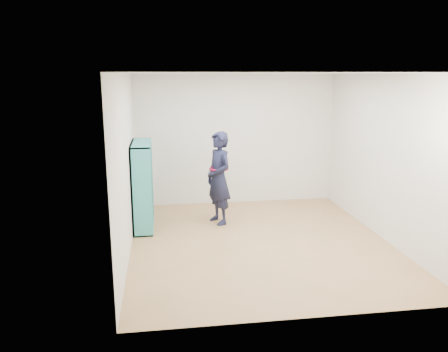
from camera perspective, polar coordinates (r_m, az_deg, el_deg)
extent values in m
plane|color=#9A7846|center=(7.00, 4.67, -8.55)|extent=(4.50, 4.50, 0.00)
plane|color=white|center=(6.51, 5.10, 13.25)|extent=(4.50, 4.50, 0.00)
cube|color=silver|center=(6.48, -12.62, 1.42)|extent=(0.02, 4.50, 2.60)
cube|color=silver|center=(7.34, 20.27, 2.26)|extent=(0.02, 4.50, 2.60)
cube|color=silver|center=(8.81, 1.58, 4.75)|extent=(4.00, 0.02, 2.60)
cube|color=silver|center=(4.53, 11.28, -3.53)|extent=(4.00, 0.02, 2.60)
cube|color=teal|center=(7.07, -10.74, -2.24)|extent=(0.32, 0.02, 1.47)
cube|color=teal|center=(8.11, -10.44, -0.24)|extent=(0.32, 0.02, 1.47)
cube|color=teal|center=(7.80, -10.35, -6.34)|extent=(0.32, 1.10, 0.02)
cube|color=teal|center=(7.45, -10.81, 4.24)|extent=(0.32, 1.10, 0.02)
cube|color=teal|center=(7.60, -11.70, -1.21)|extent=(0.02, 1.10, 1.47)
cube|color=teal|center=(7.42, -10.63, -1.50)|extent=(0.30, 0.02, 1.43)
cube|color=teal|center=(7.76, -10.53, -0.85)|extent=(0.30, 0.02, 1.43)
cube|color=teal|center=(7.68, -10.47, -3.75)|extent=(0.30, 1.06, 0.02)
cube|color=teal|center=(7.59, -10.58, -1.17)|extent=(0.30, 1.06, 0.02)
cube|color=teal|center=(7.51, -10.69, 1.47)|extent=(0.30, 1.06, 0.02)
cube|color=beige|center=(7.44, -10.32, -6.80)|extent=(0.20, 0.13, 0.08)
cube|color=black|center=(7.25, -10.41, -3.58)|extent=(0.17, 0.15, 0.26)
cube|color=maroon|center=(7.16, -10.51, -1.04)|extent=(0.17, 0.15, 0.21)
cube|color=silver|center=(7.15, -10.67, 1.29)|extent=(0.20, 0.13, 0.08)
cube|color=navy|center=(7.70, -10.20, -5.57)|extent=(0.17, 0.15, 0.21)
cube|color=brown|center=(7.59, -10.31, -2.91)|extent=(0.17, 0.15, 0.24)
cube|color=#BFB28C|center=(7.57, -10.45, -0.81)|extent=(0.20, 0.13, 0.08)
cube|color=#26594C|center=(7.43, -10.53, 2.34)|extent=(0.17, 0.15, 0.23)
cube|color=beige|center=(8.04, -10.12, -4.84)|extent=(0.17, 0.15, 0.19)
cube|color=black|center=(8.00, -10.26, -2.69)|extent=(0.20, 0.13, 0.08)
cube|color=maroon|center=(7.85, -10.34, 0.33)|extent=(0.17, 0.15, 0.25)
cube|color=silver|center=(7.78, -10.44, 2.82)|extent=(0.17, 0.15, 0.23)
imported|color=black|center=(7.62, -0.69, -0.27)|extent=(0.59, 0.70, 1.63)
torus|color=maroon|center=(7.58, -0.69, 0.95)|extent=(0.44, 0.44, 0.04)
cube|color=silver|center=(7.61, -1.93, 0.55)|extent=(0.05, 0.09, 0.12)
cube|color=black|center=(7.61, -1.93, 0.55)|extent=(0.05, 0.09, 0.12)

